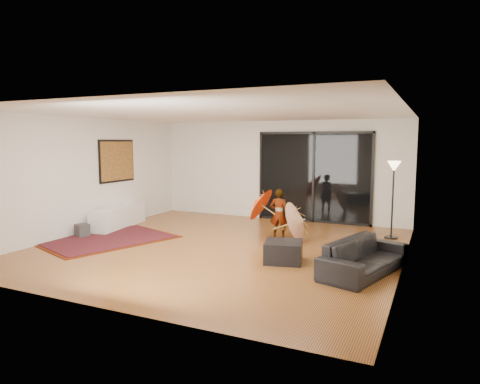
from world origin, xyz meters
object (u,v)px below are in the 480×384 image
Objects in this scene: media_console at (119,217)px; ottoman at (283,252)px; child at (279,214)px; sofa at (364,257)px.

ottoman is (4.78, -1.21, -0.08)m from media_console.
child is (-0.71, 1.74, 0.37)m from ottoman.
media_console is 2.90× the size of ottoman.
child is at bearing 112.29° from ottoman.
media_console is 6.33m from sofa.
media_console is 4.12m from child.
media_console reaches higher than ottoman.
sofa is 1.42m from ottoman.
sofa is 2.92× the size of ottoman.
child is at bearing -1.90° from media_console.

